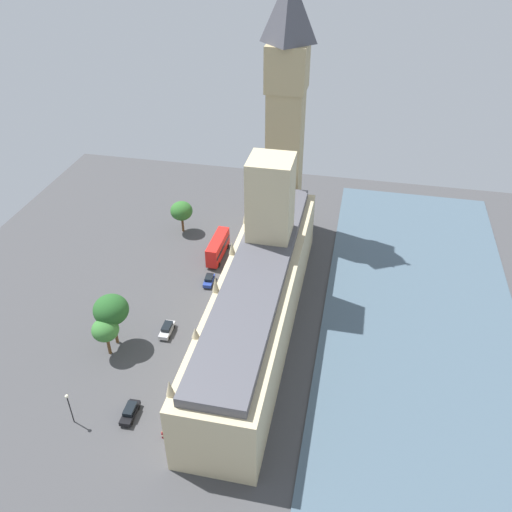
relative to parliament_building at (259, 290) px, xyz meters
name	(u,v)px	position (x,y,z in m)	size (l,w,h in m)	color
ground_plane	(247,327)	(1.99, 1.64, -7.96)	(132.70, 132.70, 0.00)	#424244
river_thames	(422,352)	(-29.79, 1.64, -7.84)	(36.46, 119.43, 0.25)	#475B6B
parliament_building	(259,290)	(0.00, 0.00, 0.00)	(12.97, 62.70, 29.40)	#CCBA8E
clock_tower	(286,110)	(1.55, -34.91, 21.21)	(8.51, 8.51, 56.38)	tan
double_decker_bus_opposite_hall	(218,247)	(13.38, -19.57, -5.33)	(2.80, 10.54, 4.75)	red
car_blue_leading	(209,280)	(12.67, -9.81, -7.08)	(2.04, 4.25, 1.74)	navy
car_silver_kerbside	(167,329)	(16.13, 6.17, -7.07)	(1.96, 4.70, 1.74)	#B7B7BC
car_black_far_end	(130,412)	(15.36, 25.26, -7.07)	(1.99, 4.81, 1.74)	black
pedestrian_midblock	(163,435)	(8.98, 28.03, -7.29)	(0.50, 0.59, 1.49)	maroon
pedestrian_corner	(203,341)	(8.72, 7.57, -7.27)	(0.64, 0.64, 1.54)	#336B60
pedestrian_under_trees	(236,268)	(8.22, -15.17, -7.24)	(0.66, 0.57, 1.61)	maroon
plane_tree_trailing	(111,310)	(24.15, 10.41, -0.29)	(6.16, 6.16, 10.34)	brown
plane_tree_by_river_gate	(105,330)	(24.27, 13.22, -2.45)	(4.69, 4.69, 7.56)	brown
plane_tree_near_tower	(181,211)	(24.45, -28.32, -2.47)	(5.17, 5.17, 7.72)	brown
street_lamp_slot_10	(69,403)	(23.45, 28.15, -3.67)	(0.56, 0.56, 6.13)	black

